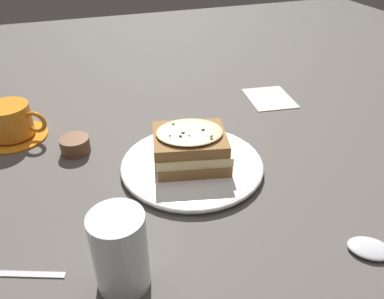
{
  "coord_description": "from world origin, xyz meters",
  "views": [
    {
      "loc": [
        0.5,
        -0.21,
        0.41
      ],
      "look_at": [
        -0.02,
        -0.02,
        0.04
      ],
      "focal_mm": 35.0,
      "sensor_mm": 36.0,
      "label": 1
    }
  ],
  "objects_px": {
    "dinner_plate": "(192,165)",
    "teacup_with_saucer": "(11,123)",
    "condiment_pot": "(75,145)",
    "sandwich": "(191,147)",
    "napkin": "(270,98)",
    "water_glass": "(120,251)",
    "spoon": "(377,250)"
  },
  "relations": [
    {
      "from": "dinner_plate",
      "to": "napkin",
      "type": "bearing_deg",
      "value": 127.68
    },
    {
      "from": "teacup_with_saucer",
      "to": "dinner_plate",
      "type": "bearing_deg",
      "value": -7.66
    },
    {
      "from": "condiment_pot",
      "to": "napkin",
      "type": "bearing_deg",
      "value": 100.63
    },
    {
      "from": "spoon",
      "to": "water_glass",
      "type": "bearing_deg",
      "value": 112.67
    },
    {
      "from": "condiment_pot",
      "to": "water_glass",
      "type": "bearing_deg",
      "value": 6.0
    },
    {
      "from": "spoon",
      "to": "condiment_pot",
      "type": "relative_size",
      "value": 2.81
    },
    {
      "from": "dinner_plate",
      "to": "spoon",
      "type": "height_order",
      "value": "dinner_plate"
    },
    {
      "from": "dinner_plate",
      "to": "water_glass",
      "type": "distance_m",
      "value": 0.27
    },
    {
      "from": "condiment_pot",
      "to": "dinner_plate",
      "type": "bearing_deg",
      "value": 57.39
    },
    {
      "from": "dinner_plate",
      "to": "teacup_with_saucer",
      "type": "bearing_deg",
      "value": -125.43
    },
    {
      "from": "water_glass",
      "to": "napkin",
      "type": "distance_m",
      "value": 0.61
    },
    {
      "from": "teacup_with_saucer",
      "to": "water_glass",
      "type": "xyz_separation_m",
      "value": [
        0.43,
        0.15,
        0.02
      ]
    },
    {
      "from": "sandwich",
      "to": "teacup_with_saucer",
      "type": "height_order",
      "value": "sandwich"
    },
    {
      "from": "sandwich",
      "to": "spoon",
      "type": "height_order",
      "value": "sandwich"
    },
    {
      "from": "teacup_with_saucer",
      "to": "spoon",
      "type": "bearing_deg",
      "value": -17.41
    },
    {
      "from": "sandwich",
      "to": "napkin",
      "type": "distance_m",
      "value": 0.36
    },
    {
      "from": "dinner_plate",
      "to": "napkin",
      "type": "xyz_separation_m",
      "value": [
        -0.22,
        0.28,
        -0.01
      ]
    },
    {
      "from": "spoon",
      "to": "napkin",
      "type": "xyz_separation_m",
      "value": [
        -0.49,
        0.1,
        -0.0
      ]
    },
    {
      "from": "teacup_with_saucer",
      "to": "napkin",
      "type": "xyz_separation_m",
      "value": [
        0.01,
        0.59,
        -0.03
      ]
    },
    {
      "from": "sandwich",
      "to": "napkin",
      "type": "xyz_separation_m",
      "value": [
        -0.21,
        0.28,
        -0.04
      ]
    },
    {
      "from": "sandwich",
      "to": "napkin",
      "type": "bearing_deg",
      "value": 127.27
    },
    {
      "from": "sandwich",
      "to": "teacup_with_saucer",
      "type": "xyz_separation_m",
      "value": [
        -0.22,
        -0.31,
        -0.01
      ]
    },
    {
      "from": "dinner_plate",
      "to": "condiment_pot",
      "type": "height_order",
      "value": "condiment_pot"
    },
    {
      "from": "water_glass",
      "to": "condiment_pot",
      "type": "distance_m",
      "value": 0.34
    },
    {
      "from": "sandwich",
      "to": "teacup_with_saucer",
      "type": "bearing_deg",
      "value": -125.24
    },
    {
      "from": "water_glass",
      "to": "napkin",
      "type": "relative_size",
      "value": 0.87
    },
    {
      "from": "sandwich",
      "to": "water_glass",
      "type": "height_order",
      "value": "water_glass"
    },
    {
      "from": "teacup_with_saucer",
      "to": "condiment_pot",
      "type": "relative_size",
      "value": 2.48
    },
    {
      "from": "teacup_with_saucer",
      "to": "sandwich",
      "type": "bearing_deg",
      "value": -7.46
    },
    {
      "from": "sandwich",
      "to": "condiment_pot",
      "type": "height_order",
      "value": "sandwich"
    },
    {
      "from": "dinner_plate",
      "to": "teacup_with_saucer",
      "type": "distance_m",
      "value": 0.39
    },
    {
      "from": "dinner_plate",
      "to": "sandwich",
      "type": "relative_size",
      "value": 1.72
    }
  ]
}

